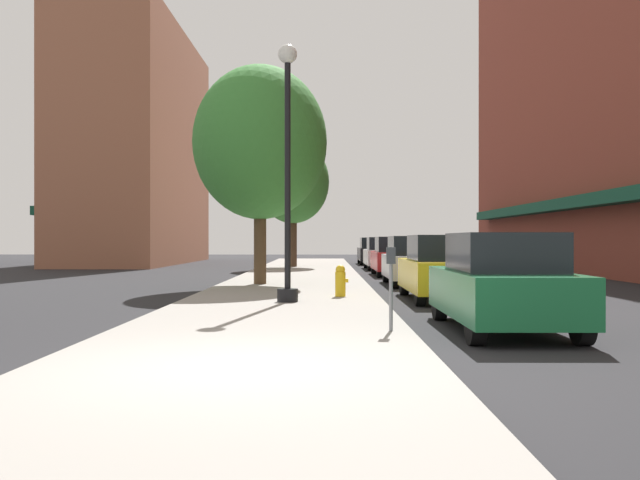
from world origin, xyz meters
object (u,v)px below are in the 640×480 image
Objects in this scene: tree_near at (260,143)px; car_red at (395,257)px; car_silver at (413,261)px; car_black at (373,251)px; car_green at (502,283)px; lamppost at (288,167)px; parking_meter_near at (391,278)px; fire_hydrant at (340,281)px; car_yellow at (442,269)px; tree_mid at (293,182)px; car_white at (383,254)px.

tree_near reaches higher than car_red.
car_silver is 1.00× the size of car_black.
car_green is (5.07, -10.59, -3.85)m from tree_near.
lamppost is 27.41m from car_black.
tree_near is at bearing -102.93° from car_black.
tree_near is (-1.23, 6.41, 1.45)m from lamppost.
car_green reaches higher than parking_meter_near.
car_silver reaches higher than fire_hydrant.
tree_near is 1.63× the size of car_silver.
car_green is 5.95m from car_yellow.
car_black reaches higher than parking_meter_near.
car_silver is at bearing -87.91° from car_red.
car_red is at bearing -55.18° from tree_mid.
car_red is (0.00, 6.29, 0.00)m from car_silver.
tree_near reaches higher than car_yellow.
tree_near is 1.63× the size of car_yellow.
tree_mid is at bearing 101.09° from car_green.
parking_meter_near is at bearing -92.60° from car_black.
fire_hydrant is at bearing 95.60° from parking_meter_near.
car_black reaches higher than fire_hydrant.
car_yellow is at bearing -76.03° from tree_mid.
car_white is (5.07, 13.43, -3.85)m from tree_near.
car_black is at bearing 54.57° from tree_mid.
lamppost is 0.89× the size of tree_mid.
fire_hydrant is at bearing -175.51° from car_yellow.
tree_near reaches higher than car_white.
car_silver is at bearing 62.93° from lamppost.
tree_near reaches higher than car_black.
parking_meter_near reaches higher than fire_hydrant.
car_white is (1.95, 24.89, -0.14)m from parking_meter_near.
car_yellow is at bearing 90.41° from car_green.
car_silver is (4.66, -12.98, -3.73)m from tree_mid.
lamppost is at bearing -87.71° from tree_mid.
tree_mid reaches higher than fire_hydrant.
car_red is at bearing 55.54° from tree_near.
parking_meter_near is 0.30× the size of car_green.
lamppost reaches higher than parking_meter_near.
car_green and car_silver have the same top height.
car_yellow and car_red have the same top height.
car_silver is at bearing 88.39° from car_yellow.
lamppost is 1.37× the size of car_white.
tree_mid reaches higher than parking_meter_near.
tree_mid reaches higher than car_silver.
car_green is at bearing -65.45° from fire_hydrant.
car_black is at bearing 88.39° from car_yellow.
car_yellow is 25.27m from car_black.
parking_meter_near is at bearing -155.44° from car_green.
car_black is (1.95, 32.10, -0.14)m from parking_meter_near.
lamppost is at bearing -102.36° from car_white.
lamppost is at bearing 110.47° from parking_meter_near.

